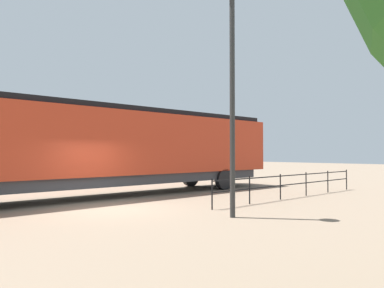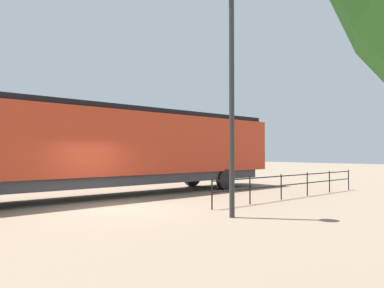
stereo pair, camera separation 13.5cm
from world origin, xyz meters
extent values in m
plane|color=#84705B|center=(0.00, 0.00, 0.00)|extent=(120.00, 120.00, 0.00)
cube|color=red|center=(-3.24, 2.00, 2.38)|extent=(2.96, 18.06, 2.76)
cube|color=black|center=(-3.24, 9.60, 1.97)|extent=(2.84, 2.86, 1.93)
cube|color=black|center=(-3.24, 2.00, 3.88)|extent=(2.67, 17.34, 0.24)
cube|color=#38383D|center=(-3.24, 2.00, 0.78)|extent=(2.67, 16.62, 0.45)
cylinder|color=black|center=(-4.57, 7.78, 0.55)|extent=(0.30, 1.10, 1.10)
cylinder|color=black|center=(-1.91, 7.78, 0.55)|extent=(0.30, 1.10, 1.10)
cylinder|color=#2D2D2D|center=(3.95, 1.83, 3.41)|extent=(0.16, 0.16, 6.82)
cube|color=black|center=(2.49, 7.51, 0.98)|extent=(0.04, 10.16, 0.04)
cube|color=black|center=(2.49, 7.51, 0.59)|extent=(0.04, 10.16, 0.04)
cylinder|color=black|center=(2.49, 2.43, 0.53)|extent=(0.05, 0.05, 1.06)
cylinder|color=black|center=(2.49, 4.46, 0.53)|extent=(0.05, 0.05, 1.06)
cylinder|color=black|center=(2.49, 6.49, 0.53)|extent=(0.05, 0.05, 1.06)
cylinder|color=black|center=(2.49, 8.53, 0.53)|extent=(0.05, 0.05, 1.06)
cylinder|color=black|center=(2.49, 10.56, 0.53)|extent=(0.05, 0.05, 1.06)
cylinder|color=black|center=(2.49, 12.59, 0.53)|extent=(0.05, 0.05, 1.06)
camera|label=1|loc=(11.26, -6.46, 1.94)|focal=33.95mm
camera|label=2|loc=(11.35, -6.36, 1.94)|focal=33.95mm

